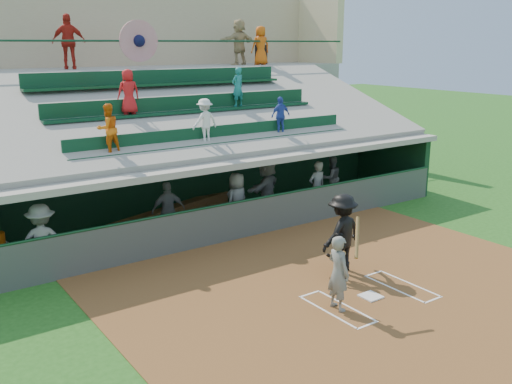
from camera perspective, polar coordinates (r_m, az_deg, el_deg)
ground at (r=13.21m, az=11.40°, el=-10.32°), size 100.00×100.00×0.00m
dirt_slab at (r=13.52m, az=9.85°, el=-9.60°), size 11.00×9.00×0.02m
home_plate at (r=13.20m, az=11.40°, el=-10.18°), size 0.43×0.43×0.03m
batters_box_chalk at (r=13.20m, az=11.40°, el=-10.23°), size 2.65×1.85×0.01m
dugout_floor at (r=18.16m, az=-4.10°, el=-2.99°), size 16.00×3.50×0.04m
concourse_slab at (r=23.59m, az=-12.72°, el=6.46°), size 20.00×3.00×4.60m
grandstand at (r=20.89m, az=-9.57°, el=5.49°), size 20.40×10.40×7.80m
batter_at_plate at (r=12.22m, az=8.26°, el=-7.95°), size 0.84×0.73×1.95m
catcher at (r=13.81m, az=8.08°, el=-6.33°), size 0.65×0.56×1.17m
home_umpire at (r=14.19m, az=8.60°, el=-4.06°), size 1.35×0.89×1.96m
dugout_bench at (r=19.13m, az=-6.40°, el=-1.43°), size 13.12×4.73×0.41m
dugout_player_a at (r=14.49m, az=-20.60°, el=-4.64°), size 1.32×0.97×1.84m
dugout_player_b at (r=16.55m, az=-8.76°, el=-1.79°), size 1.04×0.57×1.67m
dugout_player_c at (r=17.18m, az=-1.92°, el=-0.91°), size 0.98×0.79×1.74m
dugout_player_d at (r=18.27m, az=1.10°, el=0.36°), size 1.85×1.35×1.93m
dugout_player_e at (r=18.86m, az=6.11°, el=0.45°), size 0.65×0.44×1.75m
dugout_player_f at (r=20.68m, az=7.54°, el=1.41°), size 0.83×0.68×1.57m
trash_bin at (r=26.33m, az=0.52°, el=13.58°), size 0.56×0.56×0.85m
concourse_staff_a at (r=22.15m, az=-18.21°, el=14.09°), size 1.23×0.81×1.94m
concourse_staff_b at (r=24.85m, az=0.47°, el=14.42°), size 0.88×0.66×1.63m
concourse_staff_c at (r=25.53m, az=-1.71°, el=14.77°), size 1.86×0.80×1.94m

